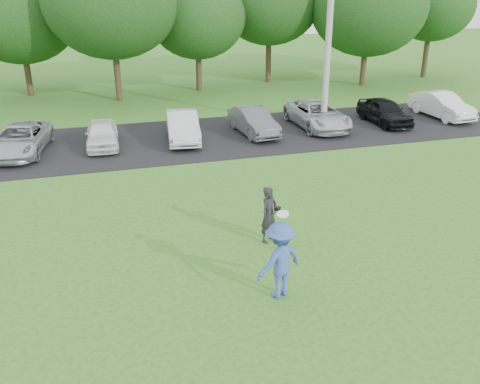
{
  "coord_description": "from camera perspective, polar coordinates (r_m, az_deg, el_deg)",
  "views": [
    {
      "loc": [
        -3.79,
        -9.61,
        7.02
      ],
      "look_at": [
        0.0,
        3.5,
        1.3
      ],
      "focal_mm": 40.0,
      "sensor_mm": 36.0,
      "label": 1
    }
  ],
  "objects": [
    {
      "name": "frisbee_player",
      "position": [
        12.21,
        4.25,
        -7.25
      ],
      "size": [
        1.37,
        1.07,
        2.13
      ],
      "color": "#3B56A8",
      "rests_on": "ground"
    },
    {
      "name": "ground",
      "position": [
        12.49,
        4.56,
        -11.54
      ],
      "size": [
        100.0,
        100.0,
        0.0
      ],
      "primitive_type": "plane",
      "color": "#2F691E",
      "rests_on": "ground"
    },
    {
      "name": "utility_pole",
      "position": [
        24.86,
        9.51,
        17.16
      ],
      "size": [
        0.28,
        0.28,
        9.46
      ],
      "primitive_type": "cylinder",
      "color": "#A3A59F",
      "rests_on": "ground"
    },
    {
      "name": "camera_bystander",
      "position": [
        14.64,
        3.13,
        -2.42
      ],
      "size": [
        0.7,
        0.64,
        1.61
      ],
      "color": "black",
      "rests_on": "ground"
    },
    {
      "name": "tree_row",
      "position": [
        32.87,
        -7.21,
        18.89
      ],
      "size": [
        42.39,
        9.85,
        8.64
      ],
      "color": "#38281C",
      "rests_on": "ground"
    },
    {
      "name": "parked_cars",
      "position": [
        23.64,
        -7.99,
        6.83
      ],
      "size": [
        28.65,
        4.64,
        1.24
      ],
      "color": "black",
      "rests_on": "parking_lot"
    },
    {
      "name": "parking_lot",
      "position": [
        23.97,
        -6.35,
        5.61
      ],
      "size": [
        32.0,
        6.5,
        0.03
      ],
      "primitive_type": "cube",
      "color": "black",
      "rests_on": "ground"
    }
  ]
}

